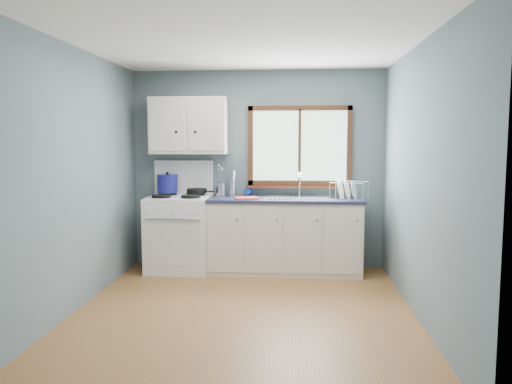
# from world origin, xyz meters

# --- Properties ---
(floor) EXTENTS (3.20, 3.60, 0.02)m
(floor) POSITION_xyz_m (0.00, 0.00, -0.01)
(floor) COLOR #956132
(floor) RESTS_ON ground
(ceiling) EXTENTS (3.20, 3.60, 0.02)m
(ceiling) POSITION_xyz_m (0.00, 0.00, 2.51)
(ceiling) COLOR white
(ceiling) RESTS_ON wall_back
(wall_back) EXTENTS (3.20, 0.02, 2.50)m
(wall_back) POSITION_xyz_m (0.00, 1.81, 1.25)
(wall_back) COLOR slate
(wall_back) RESTS_ON ground
(wall_front) EXTENTS (3.20, 0.02, 2.50)m
(wall_front) POSITION_xyz_m (0.00, -1.81, 1.25)
(wall_front) COLOR slate
(wall_front) RESTS_ON ground
(wall_left) EXTENTS (0.02, 3.60, 2.50)m
(wall_left) POSITION_xyz_m (-1.61, 0.00, 1.25)
(wall_left) COLOR slate
(wall_left) RESTS_ON ground
(wall_right) EXTENTS (0.02, 3.60, 2.50)m
(wall_right) POSITION_xyz_m (1.61, 0.00, 1.25)
(wall_right) COLOR slate
(wall_right) RESTS_ON ground
(gas_range) EXTENTS (0.76, 0.69, 1.36)m
(gas_range) POSITION_xyz_m (-0.95, 1.47, 0.49)
(gas_range) COLOR white
(gas_range) RESTS_ON floor
(base_cabinets) EXTENTS (1.85, 0.60, 0.88)m
(base_cabinets) POSITION_xyz_m (0.36, 1.49, 0.41)
(base_cabinets) COLOR silver
(base_cabinets) RESTS_ON floor
(countertop) EXTENTS (1.89, 0.64, 0.04)m
(countertop) POSITION_xyz_m (0.36, 1.49, 0.90)
(countertop) COLOR #1C1E39
(countertop) RESTS_ON base_cabinets
(sink) EXTENTS (0.84, 0.46, 0.44)m
(sink) POSITION_xyz_m (0.54, 1.49, 0.86)
(sink) COLOR silver
(sink) RESTS_ON countertop
(window) EXTENTS (1.36, 0.10, 1.03)m
(window) POSITION_xyz_m (0.54, 1.77, 1.48)
(window) COLOR #9EC6A8
(window) RESTS_ON wall_back
(upper_cabinets) EXTENTS (0.95, 0.35, 0.70)m
(upper_cabinets) POSITION_xyz_m (-0.85, 1.63, 1.80)
(upper_cabinets) COLOR silver
(upper_cabinets) RESTS_ON wall_back
(skillet) EXTENTS (0.40, 0.33, 0.05)m
(skillet) POSITION_xyz_m (-0.75, 1.62, 0.99)
(skillet) COLOR black
(skillet) RESTS_ON gas_range
(stockpot) EXTENTS (0.31, 0.31, 0.26)m
(stockpot) POSITION_xyz_m (-1.13, 1.63, 1.08)
(stockpot) COLOR navy
(stockpot) RESTS_ON gas_range
(utensil_crock) EXTENTS (0.16, 0.16, 0.41)m
(utensil_crock) POSITION_xyz_m (-0.45, 1.65, 1.00)
(utensil_crock) COLOR silver
(utensil_crock) RESTS_ON countertop
(thermos) EXTENTS (0.08, 0.08, 0.32)m
(thermos) POSITION_xyz_m (-0.31, 1.65, 1.08)
(thermos) COLOR silver
(thermos) RESTS_ON countertop
(soap_bottle) EXTENTS (0.13, 0.13, 0.28)m
(soap_bottle) POSITION_xyz_m (-0.12, 1.72, 1.06)
(soap_bottle) COLOR blue
(soap_bottle) RESTS_ON countertop
(dish_towel) EXTENTS (0.31, 0.25, 0.02)m
(dish_towel) POSITION_xyz_m (-0.10, 1.34, 0.93)
(dish_towel) COLOR #C4452F
(dish_towel) RESTS_ON countertop
(dish_rack) EXTENTS (0.50, 0.44, 0.22)m
(dish_rack) POSITION_xyz_m (1.12, 1.46, 0.98)
(dish_rack) COLOR silver
(dish_rack) RESTS_ON countertop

